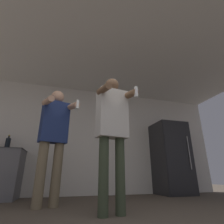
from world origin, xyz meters
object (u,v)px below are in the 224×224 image
(refrigerator, at_px, (171,157))
(bottle_dark_rum, at_px, (8,144))
(person_woman_foreground, at_px, (112,125))
(person_man_side, at_px, (54,135))

(refrigerator, height_order, bottle_dark_rum, refrigerator)
(refrigerator, distance_m, person_woman_foreground, 2.67)
(refrigerator, distance_m, person_man_side, 2.95)
(bottle_dark_rum, relative_size, person_man_side, 0.17)
(refrigerator, relative_size, person_woman_foreground, 0.98)
(refrigerator, distance_m, bottle_dark_rum, 3.69)
(refrigerator, bearing_deg, person_man_side, -159.71)
(person_woman_foreground, distance_m, person_man_side, 1.04)
(refrigerator, xyz_separation_m, person_man_side, (-2.76, -1.02, 0.18))
(refrigerator, height_order, person_woman_foreground, person_woman_foreground)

